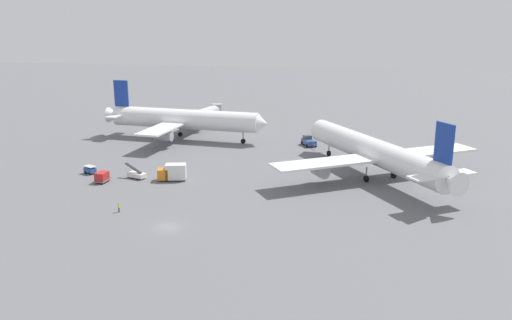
# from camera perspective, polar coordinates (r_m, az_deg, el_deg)

# --- Properties ---
(ground_plane) EXTENTS (600.00, 600.00, 0.00)m
(ground_plane) POSITION_cam_1_polar(r_m,az_deg,el_deg) (85.38, -9.71, -7.30)
(ground_plane) COLOR slate
(airliner_at_gate_left) EXTENTS (48.11, 38.78, 16.00)m
(airliner_at_gate_left) POSITION_cam_1_polar(r_m,az_deg,el_deg) (145.69, -8.01, 4.45)
(airliner_at_gate_left) COLOR white
(airliner_at_gate_left) RESTS_ON ground
(airliner_being_pushed) EXTENTS (42.91, 45.26, 15.32)m
(airliner_being_pushed) POSITION_cam_1_polar(r_m,az_deg,el_deg) (112.20, 12.84, 0.91)
(airliner_being_pushed) COLOR white
(airliner_being_pushed) RESTS_ON ground
(pushback_tug) EXTENTS (5.14, 7.96, 2.85)m
(pushback_tug) POSITION_cam_1_polar(r_m,az_deg,el_deg) (138.80, 5.82, 2.09)
(pushback_tug) COLOR #2D4C8C
(pushback_tug) RESTS_ON ground
(gse_container_dolly_flat) EXTENTS (2.28, 3.26, 2.15)m
(gse_container_dolly_flat) POSITION_cam_1_polar(r_m,az_deg,el_deg) (111.09, -16.63, -1.79)
(gse_container_dolly_flat) COLOR slate
(gse_container_dolly_flat) RESTS_ON ground
(gse_baggage_cart_near_cluster) EXTENTS (3.14, 2.56, 1.71)m
(gse_baggage_cart_near_cluster) POSITION_cam_1_polar(r_m,az_deg,el_deg) (118.27, -17.84, -1.03)
(gse_baggage_cart_near_cluster) COLOR #2D5199
(gse_baggage_cart_near_cluster) RESTS_ON ground
(gse_catering_truck_tall) EXTENTS (6.26, 3.82, 3.50)m
(gse_catering_truck_tall) POSITION_cam_1_polar(r_m,az_deg,el_deg) (108.97, -9.20, -1.34)
(gse_catering_truck_tall) COLOR orange
(gse_catering_truck_tall) RESTS_ON ground
(gse_belt_loader_portside) EXTENTS (5.06, 2.92, 3.02)m
(gse_belt_loader_portside) POSITION_cam_1_polar(r_m,az_deg,el_deg) (112.16, -13.05, -1.57)
(gse_belt_loader_portside) COLOR silver
(gse_belt_loader_portside) RESTS_ON ground
(ground_crew_marshaller_foreground) EXTENTS (0.36, 0.36, 1.62)m
(ground_crew_marshaller_foreground) POSITION_cam_1_polar(r_m,az_deg,el_deg) (93.30, -14.90, -5.09)
(ground_crew_marshaller_foreground) COLOR #4C4C51
(ground_crew_marshaller_foreground) RESTS_ON ground
(jet_bridge) EXTENTS (7.06, 19.65, 5.60)m
(jet_bridge) POSITION_cam_1_polar(r_m,az_deg,el_deg) (167.47, -5.44, 5.25)
(jet_bridge) COLOR #B7B7BC
(jet_bridge) RESTS_ON ground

